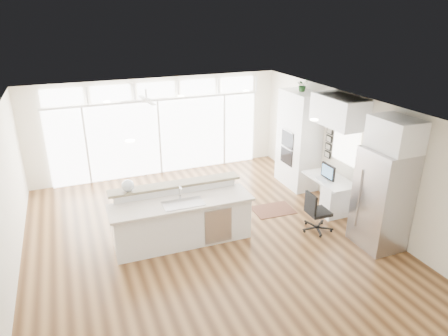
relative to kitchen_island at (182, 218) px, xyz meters
name	(u,v)px	position (x,y,z in m)	size (l,w,h in m)	color
floor	(208,241)	(0.46, -0.16, -0.57)	(7.00, 8.00, 0.02)	#492C16
ceiling	(205,112)	(0.46, -0.16, 2.14)	(7.00, 8.00, 0.02)	white
wall_back	(158,127)	(0.46, 3.84, 0.79)	(7.00, 0.04, 2.70)	silver
wall_front	(334,323)	(0.46, -4.16, 0.79)	(7.00, 0.04, 2.70)	silver
wall_left	(2,213)	(-3.04, -0.16, 0.79)	(0.04, 8.00, 2.70)	silver
wall_right	(355,157)	(3.96, -0.16, 0.79)	(0.04, 8.00, 2.70)	silver
glass_wall	(159,138)	(0.46, 3.78, 0.49)	(5.80, 0.06, 2.08)	white
transom_row	(156,90)	(0.46, 3.78, 1.82)	(5.90, 0.06, 0.40)	white
desk_window	(346,144)	(3.92, 0.14, 0.99)	(0.04, 0.85, 0.85)	white
ceiling_fan	(146,96)	(-0.04, 2.64, 1.92)	(1.16, 1.16, 0.32)	silver
recessed_lights	(202,110)	(0.46, 0.04, 2.12)	(3.40, 3.00, 0.02)	#ECE2C8
oven_cabinet	(298,140)	(3.63, 1.64, 0.69)	(0.64, 1.20, 2.50)	white
desk_nook	(329,194)	(3.59, 0.14, -0.18)	(0.72, 1.30, 0.76)	white
upper_cabinets	(339,111)	(3.63, 0.14, 1.79)	(0.64, 1.30, 0.64)	white
refrigerator	(382,199)	(3.57, -1.51, 0.44)	(0.76, 0.90, 2.00)	#AEADB2
fridge_cabinet	(395,134)	(3.63, -1.51, 1.74)	(0.64, 0.90, 0.60)	white
framed_photos	(329,143)	(3.92, 0.76, 0.84)	(0.06, 0.22, 0.80)	black
kitchen_island	(182,218)	(0.00, 0.00, 0.00)	(2.81, 1.06, 1.12)	white
rug	(273,210)	(2.35, 0.52, -0.55)	(0.93, 0.67, 0.01)	#331810
office_chair	(318,212)	(2.78, -0.63, -0.12)	(0.46, 0.42, 0.88)	black
fishbowl	(128,186)	(-0.94, 0.42, 0.68)	(0.24, 0.24, 0.24)	silver
monitor	(328,171)	(3.51, 0.14, 0.39)	(0.08, 0.46, 0.38)	black
keyboard	(321,180)	(3.34, 0.14, 0.21)	(0.11, 0.31, 0.02)	silver
potted_plant	(302,86)	(3.63, 1.64, 2.07)	(0.29, 0.32, 0.25)	#224E21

